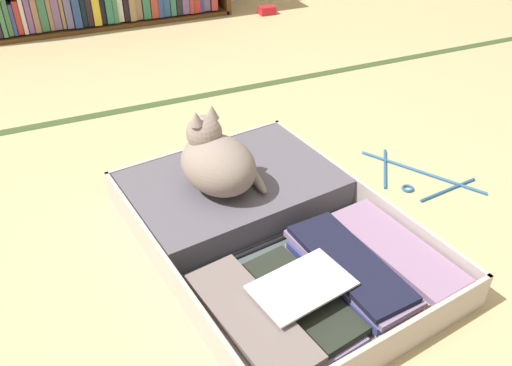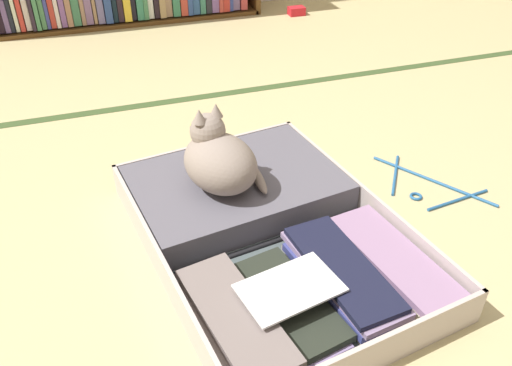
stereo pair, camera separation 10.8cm
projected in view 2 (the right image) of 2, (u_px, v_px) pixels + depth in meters
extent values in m
plane|color=tan|center=(226.00, 268.00, 1.45)|extent=(10.00, 10.00, 0.00)
cube|color=#395028|center=(158.00, 103.00, 2.29)|extent=(4.80, 0.05, 0.00)
cube|color=#573818|center=(132.00, 19.00, 3.22)|extent=(1.56, 0.25, 0.02)
cube|color=slate|center=(6.00, 12.00, 2.97)|extent=(0.03, 0.21, 0.18)
cube|color=black|center=(10.00, 11.00, 2.98)|extent=(0.02, 0.21, 0.19)
cube|color=silver|center=(15.00, 11.00, 2.99)|extent=(0.02, 0.21, 0.18)
cube|color=red|center=(20.00, 8.00, 2.98)|extent=(0.02, 0.21, 0.20)
cube|color=silver|center=(26.00, 9.00, 3.00)|extent=(0.03, 0.21, 0.19)
cube|color=#2A1F2D|center=(31.00, 8.00, 2.99)|extent=(0.02, 0.21, 0.21)
cube|color=#458356|center=(36.00, 8.00, 3.00)|extent=(0.02, 0.21, 0.19)
cube|color=#467C51|center=(41.00, 6.00, 3.01)|extent=(0.03, 0.21, 0.21)
cube|color=#383F8B|center=(46.00, 9.00, 3.03)|extent=(0.02, 0.21, 0.17)
cube|color=#B5362C|center=(51.00, 7.00, 3.04)|extent=(0.03, 0.21, 0.18)
cube|color=silver|center=(56.00, 5.00, 3.03)|extent=(0.02, 0.21, 0.21)
cube|color=#7B5294|center=(61.00, 3.00, 3.04)|extent=(0.03, 0.21, 0.22)
cube|color=#9B6F56|center=(67.00, 5.00, 3.05)|extent=(0.03, 0.21, 0.20)
cube|color=#3D7554|center=(75.00, 5.00, 3.07)|extent=(0.04, 0.21, 0.18)
cube|color=#926F59|center=(81.00, 5.00, 3.08)|extent=(0.02, 0.21, 0.18)
cube|color=slate|center=(86.00, 2.00, 3.09)|extent=(0.04, 0.21, 0.20)
cube|color=#997654|center=(92.00, 0.00, 3.09)|extent=(0.02, 0.21, 0.22)
cube|color=slate|center=(98.00, 1.00, 3.09)|extent=(0.04, 0.21, 0.22)
cube|color=navy|center=(106.00, 2.00, 3.11)|extent=(0.04, 0.21, 0.19)
cube|color=black|center=(113.00, 2.00, 3.13)|extent=(0.03, 0.21, 0.18)
cube|color=black|center=(118.00, 0.00, 3.13)|extent=(0.03, 0.21, 0.20)
cube|color=yellow|center=(125.00, 2.00, 3.14)|extent=(0.04, 0.21, 0.17)
cube|color=black|center=(131.00, 0.00, 3.16)|extent=(0.03, 0.21, 0.19)
cube|color=#368163|center=(137.00, 0.00, 3.16)|extent=(0.04, 0.21, 0.18)
cube|color=#BEB0AA|center=(315.00, 301.00, 1.35)|extent=(0.72, 0.56, 0.01)
cube|color=#BEB0AA|center=(372.00, 357.00, 1.15)|extent=(0.65, 0.11, 0.11)
cube|color=#BEB0AA|center=(196.00, 335.00, 1.20)|extent=(0.08, 0.47, 0.11)
cube|color=#BEB0AA|center=(416.00, 249.00, 1.44)|extent=(0.08, 0.47, 0.11)
cube|color=#475354|center=(315.00, 298.00, 1.34)|extent=(0.69, 0.54, 0.01)
cube|color=#BEB0AA|center=(236.00, 202.00, 1.69)|extent=(0.72, 0.56, 0.01)
cube|color=#BEB0AA|center=(208.00, 156.00, 1.83)|extent=(0.65, 0.11, 0.11)
cube|color=#BEB0AA|center=(137.00, 219.00, 1.55)|extent=(0.08, 0.47, 0.11)
cube|color=#BEB0AA|center=(322.00, 165.00, 1.79)|extent=(0.08, 0.47, 0.11)
cube|color=#475354|center=(236.00, 200.00, 1.69)|extent=(0.69, 0.54, 0.01)
cylinder|color=black|center=(271.00, 243.00, 1.51)|extent=(0.63, 0.11, 0.02)
cube|color=silver|center=(228.00, 325.00, 1.25)|extent=(0.20, 0.37, 0.02)
cube|color=slate|center=(229.00, 320.00, 1.24)|extent=(0.18, 0.36, 0.02)
cube|color=slate|center=(235.00, 315.00, 1.22)|extent=(0.21, 0.41, 0.02)
cube|color=#8A74A4|center=(286.00, 305.00, 1.31)|extent=(0.20, 0.39, 0.01)
cube|color=#262C22|center=(290.00, 300.00, 1.30)|extent=(0.20, 0.37, 0.02)
cube|color=#BAA091|center=(344.00, 286.00, 1.36)|extent=(0.20, 0.42, 0.02)
cube|color=navy|center=(341.00, 280.00, 1.35)|extent=(0.20, 0.38, 0.02)
cube|color=gray|center=(342.00, 272.00, 1.35)|extent=(0.19, 0.42, 0.02)
cube|color=black|center=(342.00, 267.00, 1.34)|extent=(0.18, 0.39, 0.02)
cube|color=silver|center=(386.00, 265.00, 1.42)|extent=(0.20, 0.43, 0.02)
cube|color=tan|center=(389.00, 258.00, 1.41)|extent=(0.19, 0.42, 0.02)
cube|color=gray|center=(393.00, 256.00, 1.39)|extent=(0.20, 0.42, 0.02)
cube|color=white|center=(290.00, 288.00, 1.26)|extent=(0.26, 0.19, 0.01)
cube|color=#585660|center=(236.00, 189.00, 1.66)|extent=(0.68, 0.53, 0.10)
torus|color=white|center=(213.00, 187.00, 1.59)|extent=(0.09, 0.09, 0.01)
cylinder|color=black|center=(159.00, 171.00, 1.76)|extent=(0.02, 0.02, 0.10)
cylinder|color=black|center=(256.00, 146.00, 1.89)|extent=(0.02, 0.02, 0.10)
cube|color=yellow|center=(418.00, 335.00, 1.22)|extent=(0.03, 0.01, 0.02)
cube|color=#2F8D3E|center=(355.00, 363.00, 1.14)|extent=(0.03, 0.01, 0.02)
ellipsoid|color=gray|center=(220.00, 163.00, 1.54)|extent=(0.27, 0.30, 0.17)
ellipsoid|color=gray|center=(207.00, 164.00, 1.60)|extent=(0.16, 0.13, 0.09)
sphere|color=gray|center=(208.00, 131.00, 1.53)|extent=(0.11, 0.11, 0.11)
cone|color=gray|center=(216.00, 110.00, 1.50)|extent=(0.04, 0.04, 0.04)
cone|color=gray|center=(199.00, 116.00, 1.47)|extent=(0.04, 0.04, 0.04)
sphere|color=#E2D249|center=(204.00, 122.00, 1.56)|extent=(0.02, 0.02, 0.02)
sphere|color=#E2D249|center=(194.00, 125.00, 1.54)|extent=(0.02, 0.02, 0.02)
ellipsoid|color=gray|center=(257.00, 176.00, 1.60)|extent=(0.04, 0.19, 0.03)
cylinder|color=#235B92|center=(432.00, 180.00, 1.80)|extent=(0.24, 0.39, 0.01)
cylinder|color=#235B92|center=(458.00, 200.00, 1.70)|extent=(0.25, 0.04, 0.01)
cylinder|color=#235B92|center=(395.00, 175.00, 1.83)|extent=(0.15, 0.21, 0.01)
torus|color=#235B92|center=(416.00, 196.00, 1.72)|extent=(0.06, 0.06, 0.01)
cube|color=red|center=(296.00, 11.00, 3.31)|extent=(0.10, 0.07, 0.05)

